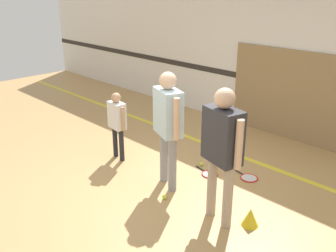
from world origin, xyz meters
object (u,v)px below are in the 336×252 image
Objects in this scene: person_student_right at (222,143)px; tennis_ball_near_instructor at (165,197)px; person_student_left at (117,119)px; tennis_ball_by_spare_racket at (201,164)px; racket_second_spare at (248,177)px; training_cone at (250,217)px; person_instructor at (168,118)px; racket_spare_on_floor at (209,174)px.

tennis_ball_near_instructor is (-0.83, -0.15, -1.04)m from person_student_right.
person_student_left is 1.68m from tennis_ball_near_instructor.
person_student_left reaches higher than tennis_ball_by_spare_racket.
racket_second_spare is 1.24m from training_cone.
tennis_ball_near_instructor is at bearing -75.40° from tennis_ball_by_spare_racket.
person_student_right reaches higher than tennis_ball_near_instructor.
person_instructor is 1.64m from racket_second_spare.
person_student_left is at bearing 9.02° from person_student_right.
tennis_ball_by_spare_racket is (-0.05, 0.83, -1.03)m from person_instructor.
person_student_right reaches higher than person_instructor.
racket_spare_on_floor is at bearing 91.33° from tennis_ball_near_instructor.
racket_second_spare is 7.92× the size of tennis_ball_near_instructor.
racket_spare_on_floor is at bearing 46.18° from racket_second_spare.
tennis_ball_by_spare_racket is at bearing 40.99° from person_student_left.
person_student_right reaches higher than person_student_left.
person_student_left is 1.75m from racket_spare_on_floor.
person_student_right is 1.64m from racket_second_spare.
training_cone is (1.43, 0.02, -0.94)m from person_instructor.
tennis_ball_by_spare_racket reaches higher than racket_spare_on_floor.
training_cone is (2.67, -0.02, -0.60)m from person_student_left.
tennis_ball_near_instructor reaches higher than racket_spare_on_floor.
training_cone is at bearing 160.98° from racket_spare_on_floor.
tennis_ball_by_spare_racket is at bearing -27.38° from person_student_right.
racket_second_spare is (0.72, 1.03, -1.06)m from person_instructor.
racket_spare_on_floor and racket_second_spare have the same top height.
person_instructor is 26.09× the size of tennis_ball_near_instructor.
person_instructor is 1.33m from tennis_ball_by_spare_racket.
person_instructor is at bearing 82.38° from racket_spare_on_floor.
racket_second_spare is at bearing 34.20° from person_student_left.
person_student_left is 4.86× the size of training_cone.
person_student_left is at bearing 38.82° from racket_second_spare.
racket_spare_on_floor is (1.46, 0.65, -0.71)m from person_student_left.
person_student_right reaches higher than racket_spare_on_floor.
training_cone reaches higher than racket_second_spare.
racket_spare_on_floor is 1.39m from training_cone.
training_cone reaches higher than racket_spare_on_floor.
person_student_right is at bearing 13.05° from person_instructor.
tennis_ball_by_spare_racket is at bearing 151.30° from training_cone.
racket_spare_on_floor is at bearing 31.42° from person_student_left.
racket_spare_on_floor is 2.01× the size of training_cone.
tennis_ball_near_instructor is 1.18m from tennis_ball_by_spare_racket.
person_instructor is 26.09× the size of tennis_ball_by_spare_racket.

